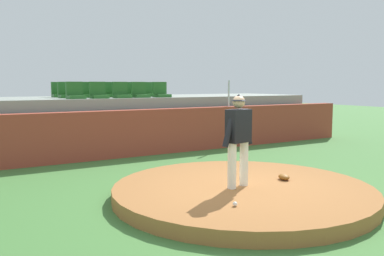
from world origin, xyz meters
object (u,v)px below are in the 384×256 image
at_px(stadium_chair_1, 99,93).
at_px(stadium_chair_7, 110,92).
at_px(fielding_glove, 284,177).
at_px(stadium_chair_2, 121,93).
at_px(stadium_chair_4, 161,92).
at_px(stadium_chair_14, 138,92).
at_px(stadium_chair_12, 103,92).
at_px(stadium_chair_6, 89,93).
at_px(stadium_chair_13, 120,92).
at_px(stadium_chair_8, 130,92).
at_px(stadium_chair_0, 75,93).
at_px(pitcher, 238,134).
at_px(stadium_chair_3, 140,93).
at_px(stadium_chair_11, 81,92).
at_px(stadium_chair_5, 67,93).
at_px(stadium_chair_9, 149,92).
at_px(stadium_chair_10, 60,92).
at_px(baseball, 235,204).

height_order(stadium_chair_1, stadium_chair_7, same).
relative_size(fielding_glove, stadium_chair_2, 0.60).
distance_m(stadium_chair_4, stadium_chair_14, 1.81).
xyz_separation_m(fielding_glove, stadium_chair_12, (-0.94, 7.98, 1.54)).
bearing_deg(stadium_chair_7, stadium_chair_6, -3.58).
bearing_deg(stadium_chair_13, stadium_chair_7, 52.00).
height_order(fielding_glove, stadium_chair_14, stadium_chair_14).
xyz_separation_m(fielding_glove, stadium_chair_7, (-0.99, 7.09, 1.54)).
distance_m(stadium_chair_8, stadium_chair_13, 0.89).
bearing_deg(stadium_chair_0, pitcher, 101.44).
relative_size(stadium_chair_2, stadium_chair_12, 1.00).
bearing_deg(stadium_chair_3, stadium_chair_0, 0.84).
bearing_deg(stadium_chair_1, stadium_chair_11, -89.67).
distance_m(pitcher, fielding_glove, 1.45).
height_order(stadium_chair_5, stadium_chair_7, same).
relative_size(stadium_chair_3, stadium_chair_9, 1.00).
bearing_deg(stadium_chair_5, stadium_chair_11, -127.77).
relative_size(stadium_chair_7, stadium_chair_11, 1.00).
relative_size(stadium_chair_3, stadium_chair_8, 1.00).
relative_size(stadium_chair_8, stadium_chair_11, 1.00).
xyz_separation_m(fielding_glove, stadium_chair_13, (-0.28, 8.00, 1.54)).
bearing_deg(pitcher, stadium_chair_8, 70.90).
distance_m(fielding_glove, stadium_chair_8, 7.28).
relative_size(stadium_chair_9, stadium_chair_10, 1.00).
height_order(stadium_chair_10, stadium_chair_11, same).
bearing_deg(stadium_chair_6, stadium_chair_1, 89.64).
height_order(baseball, stadium_chair_3, stadium_chair_3).
height_order(stadium_chair_3, stadium_chair_14, same).
xyz_separation_m(pitcher, stadium_chair_14, (1.55, 7.99, 0.62)).
bearing_deg(stadium_chair_9, baseball, 74.00).
height_order(baseball, stadium_chair_10, stadium_chair_10).
bearing_deg(stadium_chair_11, stadium_chair_4, 139.70).
bearing_deg(stadium_chair_12, stadium_chair_7, 86.98).
bearing_deg(stadium_chair_5, baseball, 93.68).
xyz_separation_m(pitcher, fielding_glove, (1.11, -0.03, -0.93)).
relative_size(fielding_glove, stadium_chair_4, 0.60).
height_order(pitcher, stadium_chair_11, stadium_chair_11).
distance_m(baseball, stadium_chair_5, 8.16).
bearing_deg(stadium_chair_4, stadium_chair_9, -87.73).
xyz_separation_m(pitcher, stadium_chair_1, (-0.55, 6.16, 0.62)).
xyz_separation_m(stadium_chair_9, stadium_chair_13, (-0.69, 0.91, 0.00)).
bearing_deg(stadium_chair_2, stadium_chair_3, -176.59).
relative_size(stadium_chair_1, stadium_chair_5, 1.00).
xyz_separation_m(stadium_chair_5, stadium_chair_6, (0.73, 0.04, 0.00)).
bearing_deg(stadium_chair_7, stadium_chair_8, -178.20).
bearing_deg(stadium_chair_14, stadium_chair_7, 33.30).
bearing_deg(stadium_chair_7, stadium_chair_1, 53.02).
distance_m(stadium_chair_3, stadium_chair_14, 1.93).
bearing_deg(stadium_chair_2, stadium_chair_1, 0.73).
distance_m(stadium_chair_0, stadium_chair_14, 3.34).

